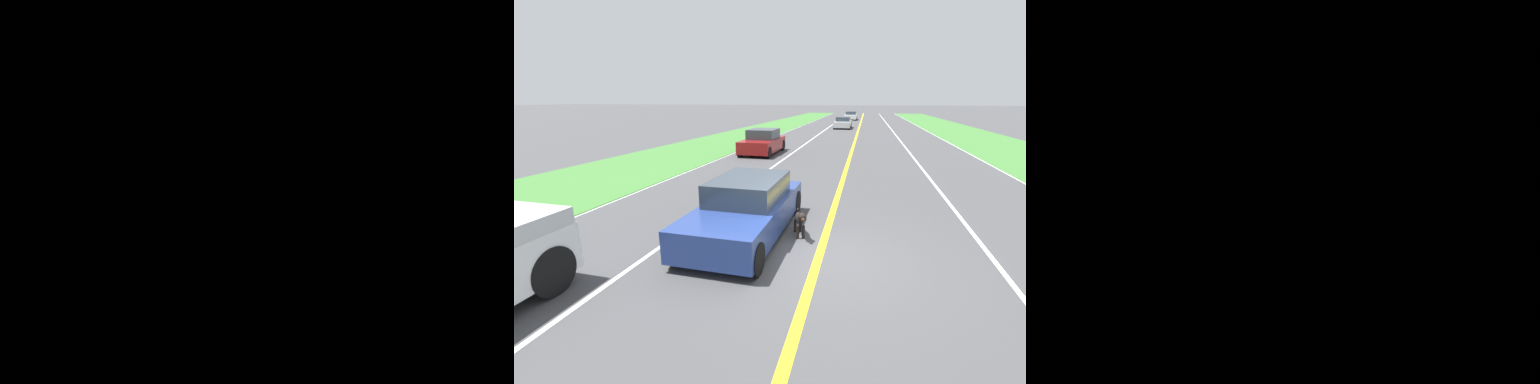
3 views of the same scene
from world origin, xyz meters
TOP-DOWN VIEW (x-y plane):
  - ground_plane at (0.00, 0.00)m, footprint 400.00×400.00m
  - centre_divider_line at (0.00, 0.00)m, footprint 0.18×160.00m
  - lane_edge_line_right at (7.00, 0.00)m, footprint 0.14×160.00m
  - lane_dash_same_dir at (3.50, 0.00)m, footprint 0.10×160.00m
  - grass_verge_right at (10.00, 0.00)m, footprint 6.00×160.00m
  - ego_car at (1.88, -0.81)m, footprint 1.85×4.66m
  - dog at (0.59, -0.93)m, footprint 0.45×1.03m

SIDE VIEW (x-z plane):
  - ground_plane at x=0.00m, z-range 0.00..0.00m
  - centre_divider_line at x=0.00m, z-range 0.00..0.01m
  - lane_edge_line_right at x=7.00m, z-range 0.00..0.01m
  - lane_dash_same_dir at x=3.50m, z-range 0.00..0.01m
  - grass_verge_right at x=10.00m, z-range 0.00..0.03m
  - dog at x=0.59m, z-range 0.09..0.81m
  - ego_car at x=1.88m, z-range -0.05..1.34m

